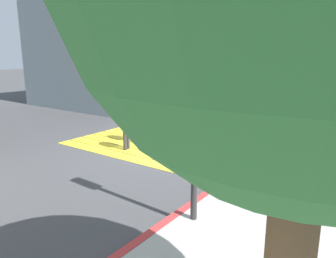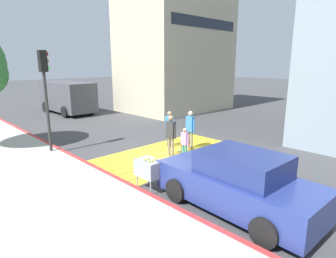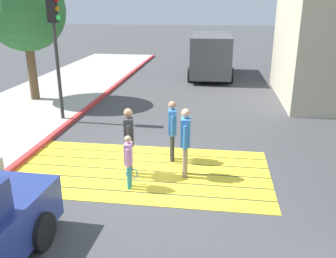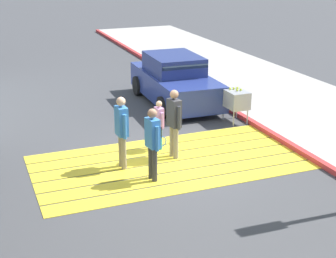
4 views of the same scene
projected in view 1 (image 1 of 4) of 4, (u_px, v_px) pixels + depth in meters
name	position (u px, v px, depth m)	size (l,w,h in m)	color
ground_plane	(157.00, 148.00, 10.79)	(120.00, 120.00, 0.00)	#424244
crosswalk_stripes	(157.00, 148.00, 10.79)	(6.40, 3.25, 0.01)	yellow
curb_painted	(249.00, 165.00, 8.93)	(0.16, 40.00, 0.13)	#BC3333
building_far_south	(109.00, 30.00, 19.57)	(8.00, 7.04, 9.05)	#8C9EA8
car_parked_near_curb	(263.00, 113.00, 13.07)	(2.10, 4.36, 1.57)	navy
traffic_light_corner	(196.00, 57.00, 5.25)	(0.39, 0.28, 4.24)	#2D2D2D
tennis_ball_cart	(264.00, 128.00, 10.62)	(0.56, 0.80, 1.02)	#99999E
pedestrian_adult_lead	(167.00, 118.00, 10.64)	(0.28, 0.49, 1.70)	gray
pedestrian_adult_trailing	(126.00, 121.00, 10.37)	(0.26, 0.48, 1.65)	#333338
pedestrian_adult_side	(134.00, 115.00, 11.29)	(0.24, 0.50, 1.71)	gray
pedestrian_child_with_racket	(174.00, 123.00, 11.28)	(0.29, 0.40, 1.28)	teal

